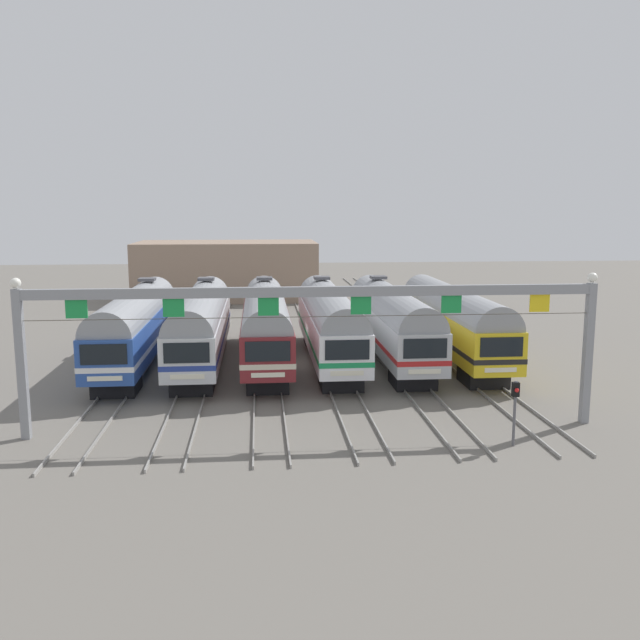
{
  "coord_description": "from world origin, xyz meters",
  "views": [
    {
      "loc": [
        -2.42,
        -42.82,
        9.85
      ],
      "look_at": [
        1.7,
        2.93,
        2.28
      ],
      "focal_mm": 38.41,
      "sensor_mm": 36.0,
      "label": 1
    }
  ],
  "objects_px": {
    "commuter_train_stainless": "(391,320)",
    "catenary_gantry": "(315,312)",
    "commuter_train_blue": "(136,324)",
    "yard_signal_mast": "(515,401)",
    "commuter_train_silver": "(201,323)",
    "commuter_train_maroon": "(266,322)",
    "commuter_train_white": "(329,321)",
    "commuter_train_yellow": "(453,319)"
  },
  "relations": [
    {
      "from": "commuter_train_blue",
      "to": "yard_signal_mast",
      "type": "bearing_deg",
      "value": -41.88
    },
    {
      "from": "commuter_train_yellow",
      "to": "commuter_train_white",
      "type": "bearing_deg",
      "value": 179.97
    },
    {
      "from": "commuter_train_white",
      "to": "commuter_train_stainless",
      "type": "xyz_separation_m",
      "value": [
        4.04,
        0.0,
        0.0
      ]
    },
    {
      "from": "commuter_train_white",
      "to": "catenary_gantry",
      "type": "height_order",
      "value": "catenary_gantry"
    },
    {
      "from": "commuter_train_maroon",
      "to": "yard_signal_mast",
      "type": "height_order",
      "value": "commuter_train_maroon"
    },
    {
      "from": "commuter_train_maroon",
      "to": "yard_signal_mast",
      "type": "xyz_separation_m",
      "value": [
        10.1,
        -16.3,
        -0.73
      ]
    },
    {
      "from": "commuter_train_blue",
      "to": "catenary_gantry",
      "type": "bearing_deg",
      "value": -53.19
    },
    {
      "from": "commuter_train_white",
      "to": "commuter_train_blue",
      "type": "bearing_deg",
      "value": 180.0
    },
    {
      "from": "commuter_train_maroon",
      "to": "yard_signal_mast",
      "type": "relative_size",
      "value": 6.47
    },
    {
      "from": "commuter_train_yellow",
      "to": "commuter_train_maroon",
      "type": "bearing_deg",
      "value": 179.98
    },
    {
      "from": "catenary_gantry",
      "to": "commuter_train_blue",
      "type": "bearing_deg",
      "value": 126.81
    },
    {
      "from": "catenary_gantry",
      "to": "yard_signal_mast",
      "type": "relative_size",
      "value": 9.11
    },
    {
      "from": "yard_signal_mast",
      "to": "commuter_train_silver",
      "type": "bearing_deg",
      "value": 130.94
    },
    {
      "from": "commuter_train_maroon",
      "to": "commuter_train_blue",
      "type": "bearing_deg",
      "value": 180.0
    },
    {
      "from": "commuter_train_maroon",
      "to": "commuter_train_silver",
      "type": "bearing_deg",
      "value": 180.0
    },
    {
      "from": "commuter_train_blue",
      "to": "commuter_train_white",
      "type": "distance_m",
      "value": 12.12
    },
    {
      "from": "commuter_train_stainless",
      "to": "catenary_gantry",
      "type": "height_order",
      "value": "catenary_gantry"
    },
    {
      "from": "commuter_train_stainless",
      "to": "yard_signal_mast",
      "type": "distance_m",
      "value": 16.44
    },
    {
      "from": "commuter_train_silver",
      "to": "catenary_gantry",
      "type": "bearing_deg",
      "value": -65.82
    },
    {
      "from": "yard_signal_mast",
      "to": "catenary_gantry",
      "type": "bearing_deg",
      "value": 160.87
    },
    {
      "from": "commuter_train_blue",
      "to": "catenary_gantry",
      "type": "distance_m",
      "value": 17.07
    },
    {
      "from": "commuter_train_blue",
      "to": "catenary_gantry",
      "type": "relative_size",
      "value": 0.71
    },
    {
      "from": "commuter_train_silver",
      "to": "commuter_train_maroon",
      "type": "xyz_separation_m",
      "value": [
        4.04,
        0.0,
        0.0
      ]
    },
    {
      "from": "commuter_train_blue",
      "to": "commuter_train_maroon",
      "type": "height_order",
      "value": "same"
    },
    {
      "from": "commuter_train_silver",
      "to": "commuter_train_white",
      "type": "distance_m",
      "value": 8.08
    },
    {
      "from": "commuter_train_white",
      "to": "commuter_train_stainless",
      "type": "distance_m",
      "value": 4.04
    },
    {
      "from": "commuter_train_white",
      "to": "commuter_train_yellow",
      "type": "relative_size",
      "value": 1.0
    },
    {
      "from": "commuter_train_stainless",
      "to": "catenary_gantry",
      "type": "distance_m",
      "value": 15.03
    },
    {
      "from": "commuter_train_maroon",
      "to": "commuter_train_white",
      "type": "xyz_separation_m",
      "value": [
        4.04,
        0.0,
        0.0
      ]
    },
    {
      "from": "commuter_train_silver",
      "to": "commuter_train_yellow",
      "type": "height_order",
      "value": "commuter_train_silver"
    },
    {
      "from": "commuter_train_silver",
      "to": "yard_signal_mast",
      "type": "distance_m",
      "value": 21.59
    },
    {
      "from": "commuter_train_silver",
      "to": "commuter_train_stainless",
      "type": "xyz_separation_m",
      "value": [
        12.12,
        0.0,
        0.0
      ]
    },
    {
      "from": "commuter_train_blue",
      "to": "catenary_gantry",
      "type": "xyz_separation_m",
      "value": [
        10.1,
        -13.5,
        2.66
      ]
    },
    {
      "from": "commuter_train_silver",
      "to": "commuter_train_maroon",
      "type": "height_order",
      "value": "same"
    },
    {
      "from": "commuter_train_silver",
      "to": "catenary_gantry",
      "type": "relative_size",
      "value": 0.71
    },
    {
      "from": "catenary_gantry",
      "to": "commuter_train_white",
      "type": "bearing_deg",
      "value": 81.49
    },
    {
      "from": "commuter_train_maroon",
      "to": "commuter_train_white",
      "type": "distance_m",
      "value": 4.04
    },
    {
      "from": "commuter_train_maroon",
      "to": "yard_signal_mast",
      "type": "distance_m",
      "value": 19.19
    },
    {
      "from": "catenary_gantry",
      "to": "yard_signal_mast",
      "type": "xyz_separation_m",
      "value": [
        8.08,
        -2.8,
        -3.39
      ]
    },
    {
      "from": "commuter_train_stainless",
      "to": "yard_signal_mast",
      "type": "xyz_separation_m",
      "value": [
        2.02,
        -16.3,
        -0.73
      ]
    },
    {
      "from": "commuter_train_blue",
      "to": "yard_signal_mast",
      "type": "relative_size",
      "value": 6.47
    },
    {
      "from": "commuter_train_white",
      "to": "yard_signal_mast",
      "type": "relative_size",
      "value": 6.47
    }
  ]
}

